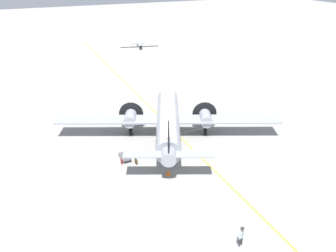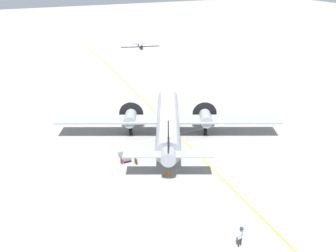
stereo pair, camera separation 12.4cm
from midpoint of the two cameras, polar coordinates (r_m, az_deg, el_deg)
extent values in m
plane|color=gray|center=(40.58, -0.09, -2.23)|extent=(300.00, 300.00, 0.00)
cube|color=gold|center=(41.16, 1.91, -1.79)|extent=(120.00, 0.16, 0.01)
cube|color=silver|center=(41.12, -0.48, -1.81)|extent=(0.16, 120.00, 0.01)
cylinder|color=#9399A3|center=(39.46, -0.09, 0.90)|extent=(15.17, 8.68, 2.70)
cylinder|color=silver|center=(39.15, -0.09, 1.89)|extent=(14.15, 7.64, 1.89)
sphere|color=#9399A3|center=(46.52, -0.14, 4.98)|extent=(2.57, 2.57, 2.57)
cylinder|color=#9399A3|center=(32.61, -0.02, -4.70)|extent=(3.35, 2.57, 1.49)
cube|color=black|center=(31.18, -0.02, -2.25)|extent=(1.60, 0.81, 3.11)
cube|color=#9399A3|center=(32.22, -0.02, -4.84)|extent=(4.96, 8.74, 0.10)
cube|color=#9399A3|center=(40.62, -0.10, 1.15)|extent=(13.45, 26.41, 0.20)
cylinder|color=#9399A3|center=(41.11, -6.70, 1.31)|extent=(3.00, 2.42, 1.49)
cylinder|color=black|center=(42.41, -6.51, 2.14)|extent=(1.30, 2.87, 3.12)
sphere|color=black|center=(42.53, -6.49, 2.21)|extent=(0.52, 0.52, 0.52)
cylinder|color=#9399A3|center=(41.14, 6.50, 1.35)|extent=(3.00, 2.42, 1.49)
cylinder|color=black|center=(42.45, 6.29, 2.17)|extent=(1.30, 2.87, 3.12)
sphere|color=black|center=(42.57, 6.27, 2.24)|extent=(0.52, 0.52, 0.52)
cylinder|color=#4C4C51|center=(41.34, -6.66, -0.21)|extent=(0.18, 0.18, 0.99)
cylinder|color=black|center=(41.56, -6.62, -0.82)|extent=(1.13, 0.72, 1.10)
cylinder|color=#4C4C51|center=(41.38, 6.46, -0.17)|extent=(0.18, 0.18, 0.99)
cylinder|color=black|center=(41.60, 6.43, -0.78)|extent=(1.13, 0.72, 1.10)
cylinder|color=#4C4C51|center=(45.61, -0.13, 2.26)|extent=(0.14, 0.14, 0.89)
cylinder|color=black|center=(45.79, -0.13, 1.76)|extent=(0.71, 0.45, 0.70)
cylinder|color=#2D2D33|center=(27.12, 12.59, -18.90)|extent=(0.12, 0.12, 0.84)
cylinder|color=#2D2D33|center=(26.97, 12.23, -19.16)|extent=(0.12, 0.12, 0.84)
cube|color=silver|center=(26.53, 12.57, -17.91)|extent=(0.29, 0.44, 0.63)
sphere|color=#8C6647|center=(26.22, 12.67, -17.19)|extent=(0.28, 0.28, 0.28)
cylinder|color=silver|center=(26.71, 12.92, -17.70)|extent=(0.10, 0.10, 0.60)
cylinder|color=silver|center=(26.41, 12.20, -18.23)|extent=(0.10, 0.10, 0.60)
cube|color=black|center=(26.44, 12.76, -17.90)|extent=(0.02, 0.05, 0.41)
cylinder|color=#2D2D33|center=(26.14, 12.70, -17.00)|extent=(0.36, 0.36, 0.07)
cube|color=#47331E|center=(35.74, -5.68, -6.14)|extent=(0.52, 0.17, 0.58)
cube|color=#312315|center=(35.57, -5.70, -5.71)|extent=(0.19, 0.12, 0.02)
cube|color=maroon|center=(35.92, -8.17, -6.12)|extent=(0.38, 0.13, 0.57)
cube|color=#551515|center=(35.75, -8.20, -5.70)|extent=(0.14, 0.09, 0.02)
cube|color=#56565B|center=(36.73, -7.64, -5.26)|extent=(2.11, 0.94, 0.04)
cube|color=#56565B|center=(35.77, -7.15, -5.72)|extent=(0.06, 0.90, 0.04)
cylinder|color=#56565B|center=(35.73, -7.78, -6.01)|extent=(0.04, 0.04, 0.22)
cylinder|color=#56565B|center=(35.94, -6.50, -5.72)|extent=(0.04, 0.04, 0.22)
cylinder|color=black|center=(37.38, -8.54, -5.01)|extent=(0.28, 0.07, 0.28)
cylinder|color=black|center=(37.55, -7.49, -4.77)|extent=(0.28, 0.07, 0.28)
cylinder|color=black|center=(36.08, -7.77, -6.21)|extent=(0.28, 0.07, 0.28)
cylinder|color=black|center=(36.25, -6.68, -5.96)|extent=(0.28, 0.07, 0.28)
cylinder|color=#B7BCC6|center=(88.22, -5.08, 14.05)|extent=(6.71, 2.28, 0.82)
sphere|color=black|center=(84.83, -4.79, 13.57)|extent=(0.74, 0.74, 0.74)
cube|color=#B7BCC6|center=(87.78, -5.06, 14.24)|extent=(3.24, 10.03, 0.08)
cube|color=#B7BCC6|center=(91.27, -5.35, 14.88)|extent=(0.59, 0.19, 1.06)
cube|color=#B7BCC6|center=(91.38, -5.33, 14.55)|extent=(1.23, 3.31, 0.04)
cylinder|color=black|center=(86.05, -4.86, 13.32)|extent=(0.29, 0.14, 0.28)
cylinder|color=#4C4C51|center=(86.02, -4.87, 13.39)|extent=(0.06, 0.06, 0.21)
cylinder|color=black|center=(88.80, -4.60, 13.74)|extent=(0.29, 0.14, 0.28)
cylinder|color=#4C4C51|center=(88.78, -4.60, 13.81)|extent=(0.06, 0.06, 0.21)
cylinder|color=black|center=(88.64, -5.58, 13.68)|extent=(0.29, 0.14, 0.28)
cylinder|color=#4C4C51|center=(88.62, -5.58, 13.75)|extent=(0.06, 0.06, 0.21)
cube|color=orange|center=(33.98, -0.05, -8.45)|extent=(0.47, 0.47, 0.03)
cone|color=orange|center=(33.81, -0.06, -8.05)|extent=(0.39, 0.39, 0.61)
camera|label=1|loc=(0.06, -90.09, -0.04)|focal=35.00mm
camera|label=2|loc=(0.06, 89.91, 0.04)|focal=35.00mm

